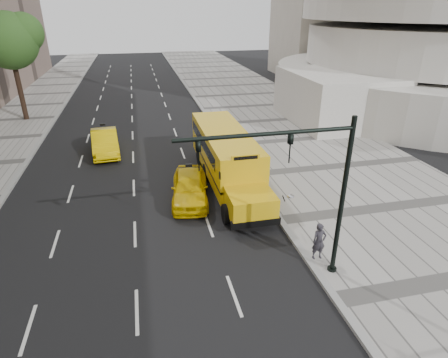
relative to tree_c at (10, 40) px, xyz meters
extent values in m
plane|color=black|center=(10.41, -16.63, -7.00)|extent=(140.00, 140.00, 0.00)
cube|color=#9B9792|center=(22.41, -16.63, -6.93)|extent=(12.00, 140.00, 0.15)
cube|color=gray|center=(16.41, -16.63, -6.93)|extent=(0.30, 140.00, 0.15)
cube|color=gray|center=(2.41, -16.63, -6.93)|extent=(0.30, 140.00, 0.15)
cylinder|color=silver|center=(40.41, -2.63, -5.00)|extent=(32.00, 32.00, 4.00)
cylinder|color=silver|center=(40.41, -2.63, -0.90)|extent=(26.00, 26.00, 3.60)
cube|color=silver|center=(27.41, -6.63, -4.80)|extent=(8.00, 10.00, 4.40)
cylinder|color=black|center=(-0.09, 0.00, -3.90)|extent=(0.44, 0.44, 6.20)
sphere|color=#244818|center=(-0.09, 0.00, -0.03)|extent=(4.76, 4.76, 4.76)
sphere|color=#244818|center=(1.10, 0.30, 0.57)|extent=(3.33, 3.33, 3.33)
cube|color=#E6B310|center=(14.91, -16.44, -5.23)|extent=(2.50, 9.00, 2.45)
cube|color=#E6B310|center=(14.91, -21.94, -5.90)|extent=(2.20, 2.00, 1.10)
cube|color=black|center=(14.91, -22.82, -6.45)|extent=(2.38, 0.25, 0.35)
cube|color=black|center=(14.91, -16.44, -5.75)|extent=(2.52, 9.00, 0.12)
cube|color=black|center=(14.91, -20.88, -4.75)|extent=(2.05, 0.10, 0.90)
cube|color=black|center=(14.91, -15.94, -4.75)|extent=(2.52, 7.50, 0.70)
cube|color=#E6B310|center=(14.91, -20.89, -3.95)|extent=(1.40, 0.12, 0.28)
ellipsoid|color=silver|center=(16.43, -23.34, -5.10)|extent=(0.32, 0.32, 0.14)
cylinder|color=black|center=(16.19, -23.12, -5.30)|extent=(0.36, 0.47, 0.58)
cylinder|color=black|center=(13.78, -21.64, -6.50)|extent=(0.30, 1.00, 1.00)
cylinder|color=black|center=(16.04, -21.64, -6.50)|extent=(0.30, 1.00, 1.00)
cylinder|color=black|center=(13.78, -16.44, -6.50)|extent=(0.30, 1.00, 1.00)
cylinder|color=black|center=(16.04, -16.44, -6.50)|extent=(0.30, 1.00, 1.00)
cylinder|color=black|center=(13.78, -13.94, -6.50)|extent=(0.30, 1.00, 1.00)
cylinder|color=black|center=(16.04, -13.94, -6.50)|extent=(0.30, 1.00, 1.00)
imported|color=#E9C004|center=(12.41, -18.89, -6.20)|extent=(2.53, 4.92, 1.60)
imported|color=#E9C004|center=(7.55, -10.41, -6.18)|extent=(2.21, 5.15, 1.65)
imported|color=#2F2C34|center=(16.79, -25.39, -6.05)|extent=(0.59, 0.39, 1.61)
cylinder|color=black|center=(17.01, -26.25, -3.80)|extent=(0.18, 0.18, 6.40)
cylinder|color=black|center=(17.01, -26.25, -6.88)|extent=(0.36, 0.36, 0.25)
cylinder|color=black|center=(14.01, -26.25, -1.00)|extent=(6.00, 0.14, 0.14)
imported|color=black|center=(14.81, -26.25, -1.55)|extent=(0.16, 0.20, 1.00)
imported|color=black|center=(11.81, -26.25, -1.55)|extent=(0.16, 0.20, 1.00)
camera|label=1|loc=(10.16, -36.93, 2.67)|focal=30.00mm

